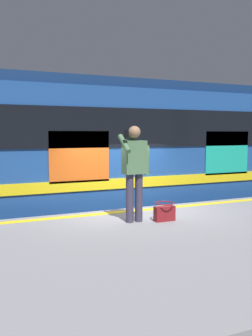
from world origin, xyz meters
The scene contains 8 objects.
ground_plane centered at (0.00, 0.00, 0.00)m, with size 24.36×24.36×0.00m, color #4C4742.
platform centered at (0.00, 2.40, 0.57)m, with size 13.33×4.80×1.15m, color gray.
safety_line centered at (0.00, 0.30, 1.15)m, with size 13.06×0.16×0.01m, color yellow.
track_rail_near centered at (0.00, -1.40, 0.08)m, with size 17.33×0.08×0.16m, color slate.
track_rail_far centered at (0.00, -2.84, 0.08)m, with size 17.33×0.08×0.16m, color slate.
train_carriage centered at (-1.13, -2.11, 2.48)m, with size 11.48×2.87×3.88m.
passenger centered at (0.40, 1.13, 2.17)m, with size 0.57×0.55×1.73m.
handbag centered at (-0.13, 1.30, 1.31)m, with size 0.39×0.35×0.34m.
Camera 1 is at (3.11, 6.98, 2.75)m, focal length 38.64 mm.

